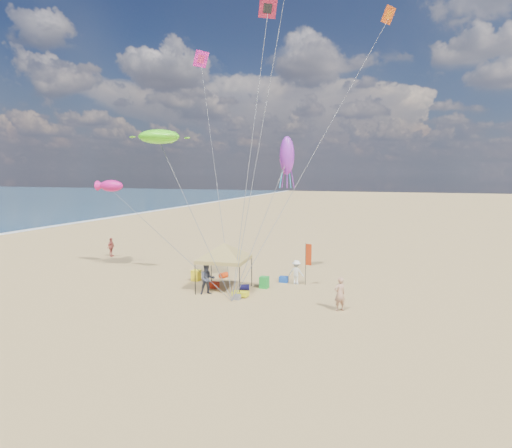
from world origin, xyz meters
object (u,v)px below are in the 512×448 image
at_px(cooler_red, 214,285).
at_px(person_near_c, 296,272).
at_px(chair_green, 264,282).
at_px(beach_cart, 240,294).
at_px(person_near_b, 207,279).
at_px(person_near_a, 340,294).
at_px(person_far_a, 111,247).
at_px(feather_flag, 308,257).
at_px(cooler_blue, 284,279).
at_px(canopy_tent, 224,245).
at_px(chair_yellow, 196,275).

xyz_separation_m(cooler_red, person_near_c, (4.48, 2.57, 0.57)).
height_order(chair_green, beach_cart, chair_green).
bearing_deg(beach_cart, cooler_red, 149.66).
height_order(chair_green, person_near_b, person_near_b).
relative_size(chair_green, person_near_c, 0.46).
relative_size(beach_cart, person_near_a, 0.52).
bearing_deg(cooler_red, person_far_a, 152.56).
xyz_separation_m(feather_flag, beach_cart, (-2.99, -3.84, -1.59)).
relative_size(chair_green, person_far_a, 0.45).
xyz_separation_m(cooler_red, cooler_blue, (3.61, 2.75, 0.00)).
bearing_deg(person_near_a, chair_green, -72.52).
distance_m(chair_green, person_near_c, 2.27).
relative_size(canopy_tent, cooler_blue, 9.87).
xyz_separation_m(chair_green, person_near_c, (1.61, 1.54, 0.41)).
xyz_separation_m(feather_flag, cooler_blue, (-1.59, 0.21, -1.60)).
bearing_deg(cooler_blue, person_near_b, -129.62).
relative_size(feather_flag, chair_green, 3.79).
xyz_separation_m(cooler_red, person_far_a, (-12.34, 6.41, 0.59)).
height_order(beach_cart, person_far_a, person_far_a).
bearing_deg(cooler_blue, chair_yellow, -165.03).
relative_size(chair_yellow, person_near_b, 0.39).
relative_size(chair_green, person_near_b, 0.39).
bearing_deg(person_near_a, person_near_c, -95.10).
xyz_separation_m(feather_flag, cooler_red, (-5.20, -2.54, -1.60)).
distance_m(feather_flag, chair_yellow, 7.33).
bearing_deg(cooler_red, person_near_c, 29.82).
relative_size(cooler_red, person_far_a, 0.34).
xyz_separation_m(beach_cart, person_near_b, (-2.01, -0.06, 0.69)).
distance_m(person_near_a, person_far_a, 21.82).
height_order(feather_flag, person_far_a, feather_flag).
bearing_deg(person_far_a, cooler_red, -122.34).
bearing_deg(person_near_b, beach_cart, -35.34).
xyz_separation_m(canopy_tent, beach_cart, (1.43, -1.08, -2.54)).
distance_m(cooler_blue, person_near_c, 1.06).
relative_size(feather_flag, person_near_b, 1.49).
distance_m(chair_yellow, person_near_c, 6.49).
distance_m(canopy_tent, cooler_blue, 4.83).
height_order(feather_flag, beach_cart, feather_flag).
xyz_separation_m(cooler_blue, person_near_c, (0.87, -0.19, 0.57)).
xyz_separation_m(cooler_red, chair_yellow, (-1.87, 1.29, 0.16)).
xyz_separation_m(canopy_tent, person_far_a, (-13.12, 6.63, -1.96)).
xyz_separation_m(feather_flag, person_far_a, (-17.54, 3.86, -1.00)).
distance_m(chair_green, person_near_b, 3.61).
bearing_deg(person_far_a, chair_green, -114.40).
bearing_deg(feather_flag, person_near_a, -59.24).
bearing_deg(chair_yellow, person_far_a, 153.93).
relative_size(feather_flag, person_far_a, 1.69).
distance_m(person_near_b, person_near_c, 5.80).
relative_size(chair_green, chair_yellow, 1.00).
xyz_separation_m(cooler_blue, person_near_a, (4.24, -4.66, 0.68)).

